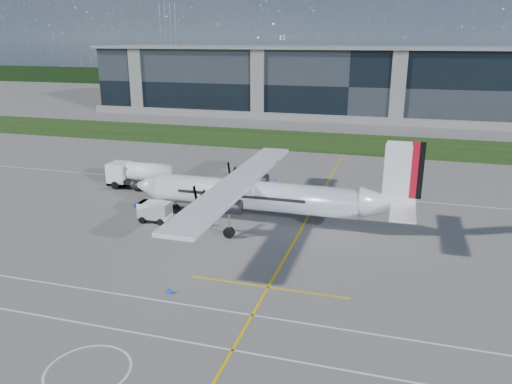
{
  "coord_description": "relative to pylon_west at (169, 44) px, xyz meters",
  "views": [
    {
      "loc": [
        11.41,
        -37.65,
        17.47
      ],
      "look_at": [
        -1.53,
        6.24,
        3.26
      ],
      "focal_mm": 35.0,
      "sensor_mm": 36.0,
      "label": 1
    }
  ],
  "objects": [
    {
      "name": "ground",
      "position": [
        80.0,
        -110.0,
        -15.0
      ],
      "size": [
        400.0,
        400.0,
        0.0
      ],
      "primitive_type": "plane",
      "color": "#5C5957",
      "rests_on": "ground"
    },
    {
      "name": "grass_strip",
      "position": [
        80.0,
        -102.0,
        -14.98
      ],
      "size": [
        400.0,
        18.0,
        0.04
      ],
      "primitive_type": "cube",
      "color": "#1A350E",
      "rests_on": "ground"
    },
    {
      "name": "terminal_building",
      "position": [
        80.0,
        -70.0,
        -7.5
      ],
      "size": [
        120.0,
        20.0,
        15.0
      ],
      "primitive_type": "cube",
      "color": "black",
      "rests_on": "ground"
    },
    {
      "name": "tree_line",
      "position": [
        80.0,
        -10.0,
        -12.0
      ],
      "size": [
        400.0,
        6.0,
        6.0
      ],
      "primitive_type": "cube",
      "color": "black",
      "rests_on": "ground"
    },
    {
      "name": "pylon_west",
      "position": [
        0.0,
        0.0,
        0.0
      ],
      "size": [
        9.0,
        4.6,
        30.0
      ],
      "primitive_type": null,
      "color": "gray",
      "rests_on": "ground"
    },
    {
      "name": "yellow_taxiway_centerline",
      "position": [
        83.0,
        -140.0,
        -14.99
      ],
      "size": [
        0.2,
        70.0,
        0.01
      ],
      "primitive_type": "cube",
      "color": "yellow",
      "rests_on": "ground"
    },
    {
      "name": "white_lane_line",
      "position": [
        80.0,
        -164.0,
        -14.99
      ],
      "size": [
        90.0,
        0.15,
        0.01
      ],
      "primitive_type": "cube",
      "color": "white",
      "rests_on": "ground"
    },
    {
      "name": "turboprop_aircraft",
      "position": [
        79.24,
        -143.3,
        -10.54
      ],
      "size": [
        28.68,
        29.74,
        8.92
      ],
      "primitive_type": null,
      "color": "white",
      "rests_on": "ground"
    },
    {
      "name": "fuel_tanker_truck",
      "position": [
        61.12,
        -136.11,
        -13.41
      ],
      "size": [
        8.49,
        2.76,
        3.18
      ],
      "primitive_type": null,
      "color": "white",
      "rests_on": "ground"
    },
    {
      "name": "baggage_tug",
      "position": [
        68.68,
        -145.91,
        -14.02
      ],
      "size": [
        3.27,
        1.96,
        1.96
      ],
      "primitive_type": null,
      "color": "white",
      "rests_on": "ground"
    },
    {
      "name": "ground_crew_person",
      "position": [
        72.68,
        -146.35,
        -13.91
      ],
      "size": [
        0.67,
        0.91,
        2.17
      ],
      "primitive_type": "imported",
      "rotation": [
        0.0,
        0.0,
        1.61
      ],
      "color": "#F25907",
      "rests_on": "ground"
    },
    {
      "name": "safety_cone_nose_stbd",
      "position": [
        66.09,
        -142.18,
        -14.75
      ],
      "size": [
        0.36,
        0.36,
        0.5
      ],
      "primitive_type": "cone",
      "color": "blue",
      "rests_on": "ground"
    },
    {
      "name": "safety_cone_portwing",
      "position": [
        76.47,
        -158.83,
        -14.75
      ],
      "size": [
        0.36,
        0.36,
        0.5
      ],
      "primitive_type": "cone",
      "color": "blue",
      "rests_on": "ground"
    },
    {
      "name": "safety_cone_stbdwing",
      "position": [
        76.46,
        -128.34,
        -14.75
      ],
      "size": [
        0.36,
        0.36,
        0.5
      ],
      "primitive_type": "cone",
      "color": "blue",
      "rests_on": "ground"
    },
    {
      "name": "safety_cone_fwd",
      "position": [
        64.49,
        -142.55,
        -14.75
      ],
      "size": [
        0.36,
        0.36,
        0.5
      ],
      "primitive_type": "cone",
      "color": "blue",
      "rests_on": "ground"
    }
  ]
}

